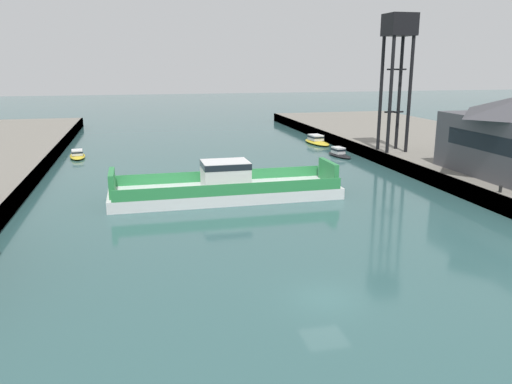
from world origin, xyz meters
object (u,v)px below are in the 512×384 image
chain_ferry (226,187)px  moored_boat_mid_left (317,141)px  crane_tower (398,43)px  moored_boat_near_right (339,153)px  moored_boat_near_left (77,155)px

chain_ferry → moored_boat_mid_left: (20.84, 31.36, -0.58)m
chain_ferry → crane_tower: bearing=27.7°
crane_tower → moored_boat_near_right: bearing=126.2°
moored_boat_near_left → moored_boat_near_right: bearing=-11.1°
moored_boat_near_right → crane_tower: 17.12m
chain_ferry → moored_boat_near_right: bearing=44.3°
moored_boat_near_right → crane_tower: (4.79, -6.54, 15.08)m
chain_ferry → moored_boat_near_left: (-16.77, 26.80, -0.68)m
moored_boat_near_right → crane_tower: bearing=-53.8°
moored_boat_near_right → chain_ferry: bearing=-135.7°
chain_ferry → moored_boat_mid_left: size_ratio=2.98×
moored_boat_near_right → crane_tower: size_ratio=0.33×
moored_boat_mid_left → moored_boat_near_right: bearing=-93.9°
moored_boat_near_left → moored_boat_near_right: (36.81, -7.24, 0.04)m
moored_boat_near_right → moored_boat_mid_left: 11.83m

